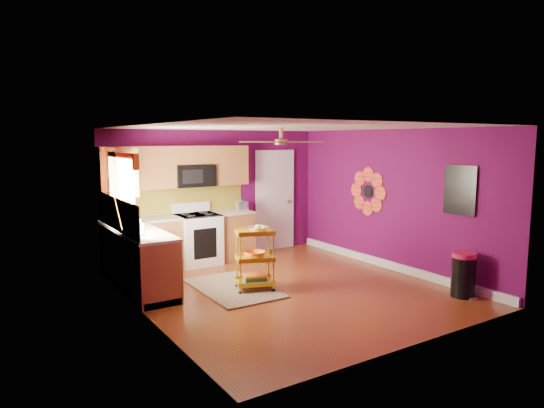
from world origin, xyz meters
TOP-DOWN VIEW (x-y plane):
  - ground at (0.00, 0.00)m, footprint 5.00×5.00m
  - room_envelope at (0.03, 0.00)m, footprint 4.54×5.04m
  - lower_cabinets at (-1.35, 1.82)m, footprint 2.81×2.31m
  - electric_range at (-0.55, 2.17)m, footprint 0.76×0.66m
  - upper_cabinetry at (-1.24, 2.17)m, footprint 2.80×2.30m
  - left_window at (-2.22, 1.05)m, footprint 0.08×1.35m
  - panel_door at (1.35, 2.47)m, footprint 0.95×0.11m
  - right_wall_art at (2.23, -0.34)m, footprint 0.04×2.74m
  - ceiling_fan at (0.00, 0.20)m, footprint 1.01×1.01m
  - shag_rug at (-0.72, 0.45)m, footprint 1.04×1.68m
  - rolling_cart at (-0.46, 0.21)m, footprint 0.68×0.58m
  - trash_can at (1.98, -1.71)m, footprint 0.43×0.43m
  - teal_kettle at (0.40, 2.20)m, footprint 0.18×0.18m
  - toaster at (0.40, 2.19)m, footprint 0.22×0.15m
  - soap_bottle_a at (-1.93, 1.15)m, footprint 0.08×0.08m
  - soap_bottle_b at (-1.97, 1.46)m, footprint 0.13×0.13m
  - counter_dish at (-1.87, 1.82)m, footprint 0.23×0.23m
  - counter_cup at (-2.06, 0.75)m, footprint 0.12×0.12m

SIDE VIEW (x-z plane):
  - ground at x=0.00m, z-range 0.00..0.00m
  - shag_rug at x=-0.72m, z-range 0.00..0.02m
  - trash_can at x=1.98m, z-range 0.00..0.66m
  - lower_cabinets at x=-1.35m, z-range -0.04..0.90m
  - electric_range at x=-0.55m, z-range -0.08..1.05m
  - rolling_cart at x=-0.46m, z-range 0.01..1.05m
  - counter_dish at x=-1.87m, z-range 0.94..1.00m
  - counter_cup at x=-2.06m, z-range 0.94..1.03m
  - teal_kettle at x=0.40m, z-range 0.92..1.13m
  - soap_bottle_b at x=-1.97m, z-range 0.94..1.11m
  - panel_door at x=1.35m, z-range -0.05..2.10m
  - soap_bottle_a at x=-1.93m, z-range 0.94..1.12m
  - toaster at x=0.40m, z-range 0.94..1.12m
  - right_wall_art at x=2.23m, z-range 0.92..1.96m
  - room_envelope at x=0.03m, z-range 0.37..2.89m
  - left_window at x=-2.22m, z-range 1.20..2.28m
  - upper_cabinetry at x=-1.24m, z-range 1.17..2.43m
  - ceiling_fan at x=0.00m, z-range 2.16..2.42m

